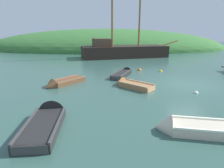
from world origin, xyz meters
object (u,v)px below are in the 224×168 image
at_px(rowboat_outer_right, 124,74).
at_px(buoy_orange, 139,70).
at_px(buoy_white, 196,93).
at_px(sailing_ship, 123,53).
at_px(rowboat_far, 47,121).
at_px(buoy_yellow, 161,72).
at_px(rowboat_center, 63,83).
at_px(rowboat_near_dock, 190,129).
at_px(rowboat_outer_left, 131,85).

xyz_separation_m(rowboat_outer_right, buoy_orange, (1.72, 2.10, -0.11)).
bearing_deg(buoy_white, sailing_ship, 101.32).
relative_size(rowboat_far, buoy_yellow, 11.15).
distance_m(sailing_ship, rowboat_center, 16.12).
height_order(sailing_ship, rowboat_near_dock, sailing_ship).
relative_size(rowboat_center, rowboat_far, 0.84).
relative_size(rowboat_near_dock, buoy_yellow, 9.36).
bearing_deg(rowboat_outer_right, rowboat_outer_left, -154.07).
height_order(rowboat_outer_left, rowboat_near_dock, rowboat_near_dock).
bearing_deg(rowboat_near_dock, rowboat_outer_left, -64.85).
height_order(rowboat_outer_left, rowboat_far, rowboat_far).
height_order(rowboat_center, rowboat_outer_left, rowboat_center).
relative_size(rowboat_outer_right, rowboat_far, 1.05).
xyz_separation_m(sailing_ship, buoy_orange, (0.98, -9.93, -0.64)).
xyz_separation_m(rowboat_center, rowboat_outer_left, (4.88, -0.55, -0.00)).
xyz_separation_m(rowboat_center, buoy_white, (8.82, -2.03, -0.11)).
relative_size(buoy_yellow, buoy_orange, 0.86).
bearing_deg(buoy_white, rowboat_near_dock, -115.97).
bearing_deg(rowboat_outer_right, sailing_ship, 18.62).
bearing_deg(sailing_ship, rowboat_outer_right, -107.84).
xyz_separation_m(rowboat_far, buoy_yellow, (7.49, 10.58, -0.11)).
bearing_deg(rowboat_far, buoy_white, -67.96).
xyz_separation_m(rowboat_outer_left, rowboat_near_dock, (1.66, -6.16, 0.02)).
relative_size(rowboat_near_dock, buoy_orange, 8.04).
height_order(rowboat_far, buoy_orange, rowboat_far).
height_order(rowboat_near_dock, buoy_white, rowboat_near_dock).
bearing_deg(buoy_orange, rowboat_far, -116.19).
height_order(sailing_ship, rowboat_center, sailing_ship).
bearing_deg(rowboat_far, rowboat_center, 3.70).
bearing_deg(rowboat_far, rowboat_outer_left, -40.97).
relative_size(sailing_ship, rowboat_outer_right, 3.87).
bearing_deg(buoy_white, rowboat_outer_left, 159.36).
height_order(rowboat_outer_left, buoy_white, rowboat_outer_left).
distance_m(rowboat_outer_left, buoy_white, 4.21).
height_order(buoy_white, buoy_orange, buoy_orange).
xyz_separation_m(rowboat_near_dock, rowboat_outer_right, (-1.91, 9.87, -0.01)).
xyz_separation_m(rowboat_center, rowboat_outer_right, (4.64, 3.16, 0.00)).
bearing_deg(buoy_yellow, rowboat_outer_right, -158.55).
distance_m(rowboat_near_dock, buoy_yellow, 11.45).
xyz_separation_m(rowboat_near_dock, buoy_orange, (-0.19, 11.97, -0.12)).
xyz_separation_m(sailing_ship, rowboat_near_dock, (1.17, -21.90, -0.52)).
height_order(rowboat_near_dock, buoy_yellow, rowboat_near_dock).
distance_m(rowboat_far, buoy_orange, 12.52).
height_order(rowboat_center, rowboat_far, rowboat_far).
distance_m(rowboat_near_dock, rowboat_far, 5.76).
distance_m(rowboat_near_dock, rowboat_outer_right, 10.05).
xyz_separation_m(sailing_ship, rowboat_far, (-4.54, -21.17, -0.53)).
height_order(rowboat_outer_right, buoy_yellow, rowboat_outer_right).
distance_m(rowboat_near_dock, buoy_orange, 11.97).
distance_m(sailing_ship, buoy_orange, 10.00).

